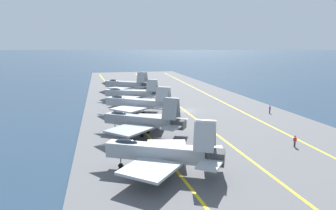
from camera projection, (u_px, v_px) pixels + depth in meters
The scene contains 13 objects.
ground_plane at pixel (185, 112), 65.22m from camera, with size 2000.00×2000.00×0.00m, color #23384C.
carrier_deck at pixel (185, 112), 65.18m from camera, with size 199.24×42.87×0.40m, color #565659.
deck_stripe_foul_line at pixel (235, 108), 67.72m from camera, with size 179.32×0.36×0.01m, color yellow.
deck_stripe_centerline at pixel (185, 111), 65.14m from camera, with size 179.32×0.36×0.01m, color yellow.
deck_stripe_edge_line at pixel (131, 113), 62.56m from camera, with size 179.32×0.36×0.01m, color yellow.
parked_jet_nearest at pixel (159, 152), 33.06m from camera, with size 12.63×15.11×6.23m.
parked_jet_second at pixel (141, 121), 46.98m from camera, with size 13.51×14.84×6.25m.
parked_jet_third at pixel (137, 103), 60.19m from camera, with size 13.50×16.33×6.08m.
parked_jet_fourth at pixel (131, 93), 74.12m from camera, with size 13.81×16.35×5.87m.
parked_jet_fifth at pixel (125, 85), 88.29m from camera, with size 13.31×15.81×6.47m.
crew_red_vest at pixel (295, 141), 41.75m from camera, with size 0.34×0.43×1.65m.
crew_yellow_vest at pixel (156, 91), 86.50m from camera, with size 0.41×0.46×1.67m.
crew_purple_vest at pixel (270, 109), 62.39m from camera, with size 0.43×0.35×1.73m.
Camera 1 is at (-61.22, 17.79, 14.34)m, focal length 32.00 mm.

